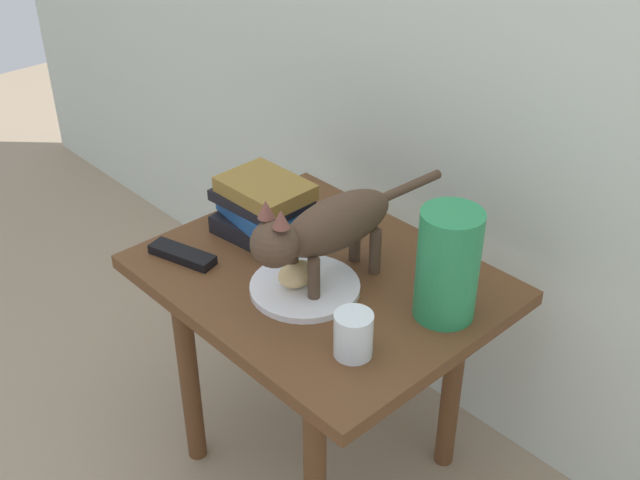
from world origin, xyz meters
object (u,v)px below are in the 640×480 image
plate (305,287)px  cat (326,228)px  side_table (320,306)px  green_vase (448,265)px  bread_roll (297,274)px  book_stack (264,208)px  candle_jar (353,337)px  tv_remote (182,255)px

plate → cat: bearing=71.2°
side_table → cat: 0.22m
green_vase → cat: bearing=-155.8°
bread_roll → book_stack: (-0.21, 0.09, 0.03)m
plate → bread_roll: (-0.01, -0.01, 0.03)m
cat → candle_jar: (0.18, -0.11, -0.09)m
side_table → bread_roll: bread_roll is taller
side_table → candle_jar: candle_jar is taller
bread_roll → green_vase: green_vase is taller
side_table → green_vase: bearing=17.1°
candle_jar → tv_remote: size_ratio=0.57×
bread_roll → cat: size_ratio=0.17×
cat → green_vase: cat is taller
side_table → cat: cat is taller
cat → book_stack: bearing=171.7°
plate → candle_jar: bearing=-18.3°
bread_roll → candle_jar: 0.22m
cat → tv_remote: 0.34m
plate → cat: cat is taller
green_vase → plate: bearing=-149.0°
cat → candle_jar: 0.23m
side_table → candle_jar: (0.22, -0.13, 0.12)m
side_table → tv_remote: tv_remote is taller
plate → book_stack: size_ratio=0.99×
cat → green_vase: 0.24m
cat → book_stack: 0.24m
plate → candle_jar: size_ratio=2.57×
cat → book_stack: cat is taller
plate → cat: 0.13m
green_vase → bread_roll: bearing=-148.1°
tv_remote → candle_jar: bearing=-10.5°
cat → green_vase: size_ratio=2.17×
cat → candle_jar: cat is taller
book_stack → side_table: bearing=-4.2°
bread_roll → candle_jar: size_ratio=0.94×
book_stack → green_vase: (0.45, 0.06, 0.04)m
side_table → plate: bearing=-69.9°
side_table → book_stack: bearing=175.8°
side_table → plate: 0.11m
green_vase → candle_jar: (-0.03, -0.21, -0.07)m
plate → cat: (0.01, 0.04, 0.13)m
side_table → candle_jar: size_ratio=8.19×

